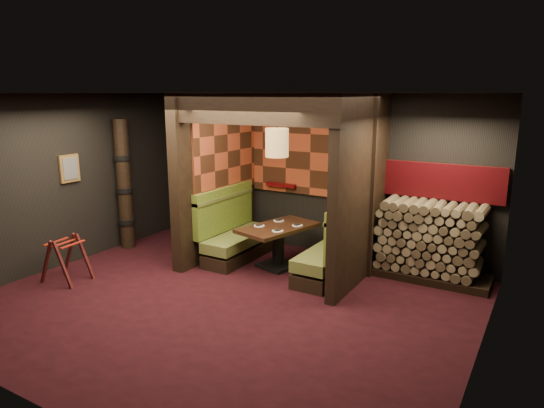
{
  "coord_description": "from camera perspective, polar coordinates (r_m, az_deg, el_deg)",
  "views": [
    {
      "loc": [
        3.77,
        -5.07,
        2.85
      ],
      "look_at": [
        0.0,
        1.3,
        1.15
      ],
      "focal_mm": 32.0,
      "sensor_mm": 36.0,
      "label": 1
    }
  ],
  "objects": [
    {
      "name": "wall_back",
      "position": [
        8.8,
        4.85,
        3.58
      ],
      "size": [
        6.5,
        0.02,
        2.85
      ],
      "primitive_type": "cube",
      "color": "black",
      "rests_on": "ground"
    },
    {
      "name": "bay_front_post",
      "position": [
        7.55,
        11.71,
        1.8
      ],
      "size": [
        0.08,
        0.08,
        2.85
      ],
      "primitive_type": "cube",
      "color": "black",
      "rests_on": "floor"
    },
    {
      "name": "wall_left",
      "position": [
        8.78,
        -23.29,
        2.54
      ],
      "size": [
        0.02,
        5.5,
        2.85
      ],
      "primitive_type": "cube",
      "color": "black",
      "rests_on": "ground"
    },
    {
      "name": "header_beam",
      "position": [
        6.91,
        -2.77,
        11.1
      ],
      "size": [
        2.85,
        0.18,
        0.44
      ],
      "primitive_type": "cube",
      "color": "black",
      "rests_on": "partition_left"
    },
    {
      "name": "ceiling",
      "position": [
        6.31,
        -6.17,
        12.97
      ],
      "size": [
        6.5,
        5.5,
        0.02
      ],
      "primitive_type": "cube",
      "color": "black",
      "rests_on": "ground"
    },
    {
      "name": "booth_bench_right",
      "position": [
        7.69,
        7.36,
        -5.74
      ],
      "size": [
        0.68,
        1.6,
        1.14
      ],
      "color": "black",
      "rests_on": "floor"
    },
    {
      "name": "wall_right",
      "position": [
        5.29,
        23.98,
        -3.83
      ],
      "size": [
        0.02,
        5.5,
        2.85
      ],
      "primitive_type": "cube",
      "color": "black",
      "rests_on": "ground"
    },
    {
      "name": "place_settings",
      "position": [
        7.97,
        0.74,
        -2.52
      ],
      "size": [
        0.71,
        0.73,
        0.03
      ],
      "color": "white",
      "rests_on": "dining_table"
    },
    {
      "name": "pendant_lamp",
      "position": [
        7.68,
        0.58,
        7.24
      ],
      "size": [
        0.37,
        0.37,
        0.99
      ],
      "color": "olive",
      "rests_on": "ceiling"
    },
    {
      "name": "tapa_side_panel",
      "position": [
        8.57,
        -5.33,
        6.18
      ],
      "size": [
        0.04,
        1.85,
        1.45
      ],
      "primitive_type": "cube",
      "color": "#A64122",
      "rests_on": "partition_left"
    },
    {
      "name": "partition_right",
      "position": [
        7.34,
        10.38,
        1.54
      ],
      "size": [
        0.15,
        2.1,
        2.85
      ],
      "primitive_type": "cube",
      "color": "black",
      "rests_on": "floor"
    },
    {
      "name": "luggage_rack",
      "position": [
        8.16,
        -23.09,
        -5.81
      ],
      "size": [
        0.73,
        0.55,
        0.75
      ],
      "color": "#431413",
      "rests_on": "floor"
    },
    {
      "name": "booth_bench_left",
      "position": [
        8.57,
        -4.35,
        -3.71
      ],
      "size": [
        0.68,
        1.6,
        1.14
      ],
      "color": "black",
      "rests_on": "floor"
    },
    {
      "name": "firewood_stack",
      "position": [
        7.89,
        18.54,
        -4.23
      ],
      "size": [
        1.73,
        0.7,
        1.22
      ],
      "color": "black",
      "rests_on": "floor"
    },
    {
      "name": "dining_table",
      "position": [
        8.04,
        0.74,
        -4.2
      ],
      "size": [
        1.05,
        1.49,
        0.71
      ],
      "color": "black",
      "rests_on": "floor"
    },
    {
      "name": "wall_front",
      "position": [
        4.64,
        -26.63,
        -6.35
      ],
      "size": [
        6.5,
        0.02,
        2.85
      ],
      "primitive_type": "cube",
      "color": "black",
      "rests_on": "ground"
    },
    {
      "name": "partition_left",
      "position": [
        8.56,
        -6.61,
        3.27
      ],
      "size": [
        0.2,
        2.2,
        2.85
      ],
      "primitive_type": "cube",
      "color": "black",
      "rests_on": "floor"
    },
    {
      "name": "totem_column",
      "position": [
        9.34,
        -16.99,
        2.11
      ],
      "size": [
        0.31,
        0.31,
        2.4
      ],
      "color": "black",
      "rests_on": "floor"
    },
    {
      "name": "tapa_back_panel",
      "position": [
        8.71,
        4.61,
        6.11
      ],
      "size": [
        2.4,
        0.06,
        1.55
      ],
      "primitive_type": "cube",
      "color": "#A64122",
      "rests_on": "wall_back"
    },
    {
      "name": "floor",
      "position": [
        6.93,
        -5.59,
        -11.49
      ],
      "size": [
        6.5,
        5.5,
        0.02
      ],
      "primitive_type": "cube",
      "color": "black",
      "rests_on": "ground"
    },
    {
      "name": "mosaic_header",
      "position": [
        8.0,
        19.51,
        2.51
      ],
      "size": [
        1.83,
        0.1,
        0.56
      ],
      "primitive_type": "cube",
      "color": "maroon",
      "rests_on": "wall_back"
    },
    {
      "name": "lacquer_shelf",
      "position": [
        9.02,
        1.09,
        2.27
      ],
      "size": [
        0.6,
        0.12,
        0.07
      ],
      "primitive_type": "cube",
      "color": "#500509",
      "rests_on": "wall_back"
    },
    {
      "name": "framed_picture",
      "position": [
        8.77,
        -22.71,
        3.88
      ],
      "size": [
        0.05,
        0.36,
        0.46
      ],
      "color": "brown",
      "rests_on": "wall_left"
    }
  ]
}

